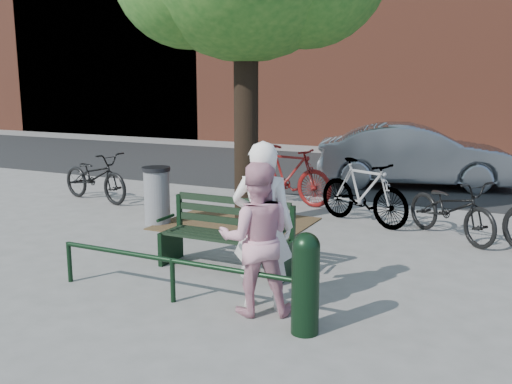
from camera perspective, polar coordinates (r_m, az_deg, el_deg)
The scene contains 14 objects.
ground at distance 7.48m, azimuth -3.09°, elevation -7.80°, with size 90.00×90.00×0.00m, color gray.
dirt_pit at distance 9.79m, azimuth -2.01°, elevation -3.17°, with size 2.40×2.00×0.02m, color brown.
road at distance 15.27m, azimuth 12.47°, elevation 1.74°, with size 40.00×7.00×0.01m, color black.
park_bench at distance 7.40m, azimuth -2.83°, elevation -4.12°, with size 1.74×0.54×0.97m.
guard_railing at distance 6.38m, azimuth -8.37°, elevation -7.45°, with size 3.06×0.06×0.51m.
person_left at distance 6.04m, azimuth 0.66°, elevation -3.42°, with size 0.66×0.43×1.81m, color white.
person_right at distance 5.93m, azimuth 0.00°, elevation -4.70°, with size 0.78×0.61×1.61m, color #D290A1.
bollard at distance 5.54m, azimuth 4.97°, elevation -8.75°, with size 0.27×0.27×1.01m.
litter_bin at distance 9.87m, azimuth -9.88°, elevation -0.31°, with size 0.48×0.48×0.98m.
bicycle_a at distance 12.03m, azimuth -15.78°, elevation 1.51°, with size 0.67×1.93×1.01m, color black.
bicycle_b at distance 11.29m, azimuth 3.21°, elevation 1.71°, with size 0.55×1.94×1.16m, color #5F0E0D.
bicycle_c at distance 9.31m, azimuth 18.96°, elevation -1.55°, with size 0.64×1.82×0.96m, color black.
bicycle_d at distance 9.88m, azimuth 10.69°, elevation 0.03°, with size 0.52×1.85×1.11m, color gray.
parked_car at distance 13.62m, azimuth 15.64°, elevation 3.52°, with size 1.53×4.39×1.45m, color gray.
Camera 1 is at (3.43, -6.19, 2.42)m, focal length 40.00 mm.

